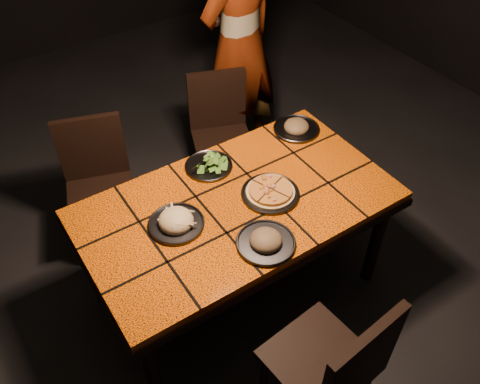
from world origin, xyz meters
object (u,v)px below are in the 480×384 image
diner (240,44)px  plate_pizza (270,192)px  chair_near (336,365)px  plate_pasta (176,222)px  chair_far_left (98,177)px  chair_far_right (220,127)px  dining_table (237,212)px

diner → plate_pizza: size_ratio=5.68×
diner → plate_pizza: 1.29m
chair_near → plate_pasta: chair_near is taller
diner → plate_pasta: diner is taller
chair_near → diner: diner is taller
chair_far_left → chair_far_right: size_ratio=1.01×
plate_pizza → plate_pasta: (-0.51, 0.08, 0.01)m
dining_table → diner: size_ratio=0.87×
dining_table → chair_far_right: size_ratio=1.86×
dining_table → chair_far_left: chair_far_left is taller
dining_table → chair_far_right: 1.00m
dining_table → diner: (0.74, 1.09, 0.26)m
chair_near → chair_far_left: chair_near is taller
diner → chair_near: bearing=52.5°
chair_far_left → chair_far_right: chair_far_left is taller
chair_far_right → diner: 0.57m
diner → chair_far_left: bearing=-3.9°
chair_far_left → chair_far_right: 0.90m
chair_far_right → chair_far_left: bearing=-157.6°
dining_table → chair_far_left: bearing=118.6°
diner → plate_pizza: diner is taller
dining_table → chair_far_left: size_ratio=1.85×
plate_pizza → dining_table: bearing=162.9°
chair_far_left → plate_pasta: bearing=-63.0°
dining_table → plate_pizza: size_ratio=4.94×
chair_far_left → diner: diner is taller
plate_pizza → diner: bearing=63.7°
plate_pizza → chair_near: bearing=-106.4°
dining_table → chair_near: bearing=-94.9°
chair_near → plate_pizza: chair_near is taller
chair_near → plate_pasta: size_ratio=3.37×
plate_pasta → chair_far_left: bearing=98.8°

